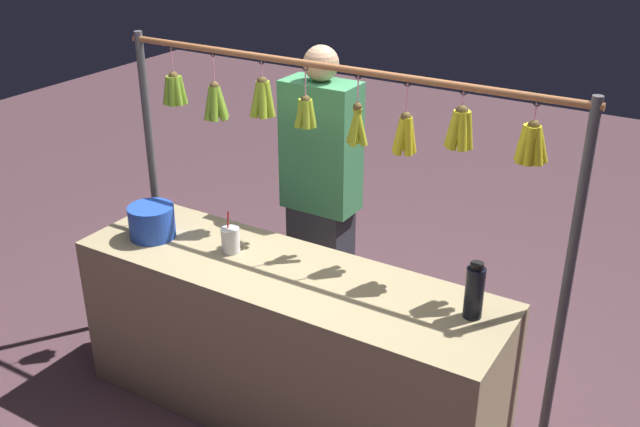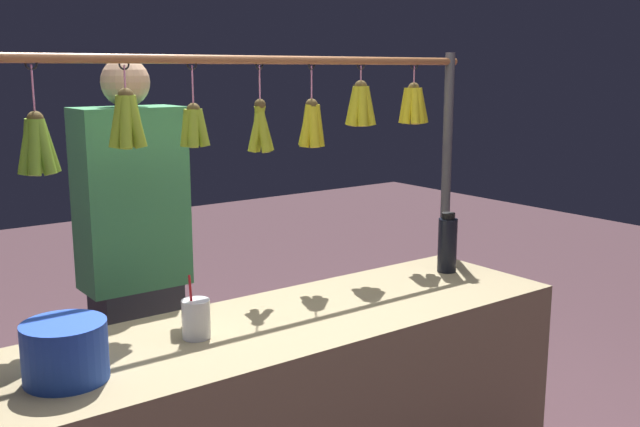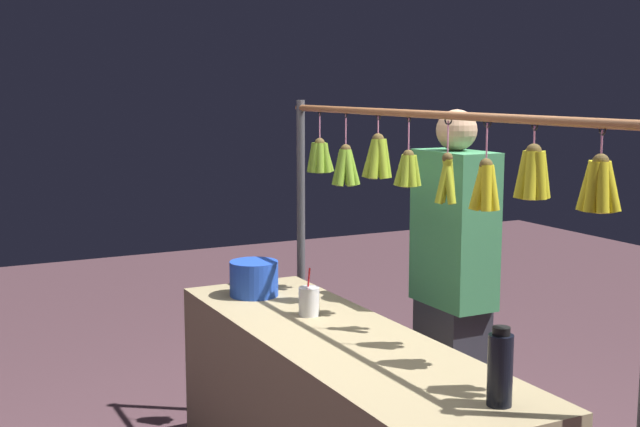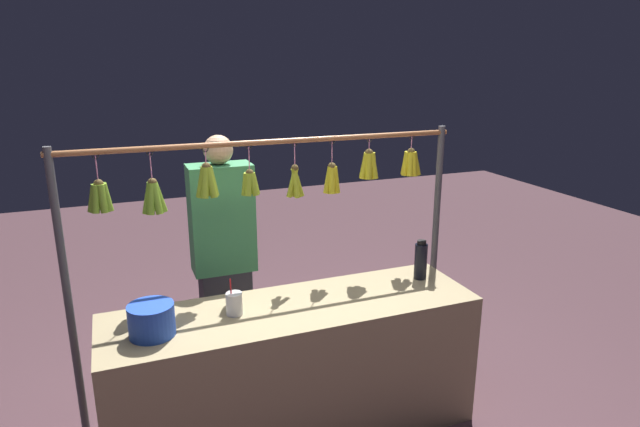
% 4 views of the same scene
% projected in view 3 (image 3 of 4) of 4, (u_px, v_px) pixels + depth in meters
% --- Properties ---
extents(display_rack, '(2.39, 0.14, 1.72)m').
position_uv_depth(display_rack, '(423.00, 208.00, 3.46)').
color(display_rack, '#4C4C51').
rests_on(display_rack, ground).
extents(water_bottle, '(0.08, 0.08, 0.25)m').
position_uv_depth(water_bottle, '(500.00, 368.00, 2.60)').
color(water_bottle, black).
rests_on(water_bottle, market_counter).
extents(blue_bucket, '(0.23, 0.23, 0.16)m').
position_uv_depth(blue_bucket, '(254.00, 278.00, 3.98)').
color(blue_bucket, blue).
rests_on(blue_bucket, market_counter).
extents(drink_cup, '(0.09, 0.09, 0.21)m').
position_uv_depth(drink_cup, '(309.00, 301.00, 3.63)').
color(drink_cup, silver).
rests_on(drink_cup, market_counter).
extents(vendor_person, '(0.40, 0.22, 1.69)m').
position_uv_depth(vendor_person, '(453.00, 297.00, 3.87)').
color(vendor_person, '#2D2D38').
rests_on(vendor_person, ground).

